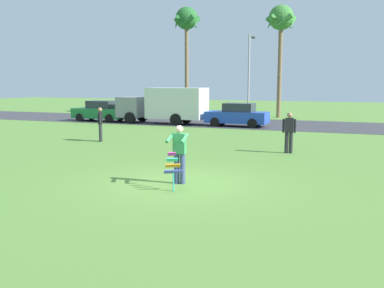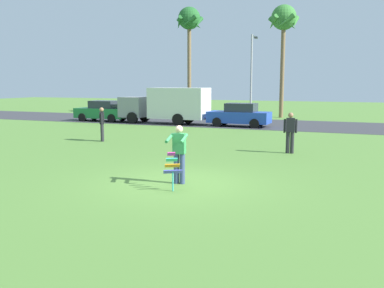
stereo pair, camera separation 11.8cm
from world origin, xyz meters
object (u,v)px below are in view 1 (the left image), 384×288
kite_held (173,166)px  person_walker_near (289,131)px  streetlight_pole (249,71)px  person_walker_far (100,123)px  parked_truck_grey_van (166,104)px  palm_tree_left_near (187,24)px  palm_tree_right_near (281,23)px  person_kite_flyer (179,152)px  parked_car_green (100,111)px  parked_car_blue (237,115)px

kite_held → person_walker_near: bearing=74.8°
streetlight_pole → person_walker_far: size_ratio=4.05×
parked_truck_grey_van → palm_tree_left_near: palm_tree_left_near is taller
palm_tree_right_near → person_kite_flyer: bearing=-86.4°
palm_tree_left_near → palm_tree_right_near: bearing=-7.4°
parked_car_green → parked_truck_grey_van: 5.72m
person_kite_flyer → person_walker_far: same height
parked_car_green → palm_tree_left_near: size_ratio=0.42×
parked_truck_grey_van → person_walker_near: parked_truck_grey_van is taller
parked_truck_grey_van → person_walker_far: bearing=-85.1°
palm_tree_right_near → parked_truck_grey_van: bearing=-126.5°
palm_tree_right_near → streetlight_pole: bearing=-152.9°
parked_car_green → kite_held: bearing=-51.3°
person_walker_far → parked_truck_grey_van: bearing=94.9°
kite_held → person_walker_near: (2.04, 7.49, 0.27)m
person_walker_near → palm_tree_right_near: bearing=101.3°
kite_held → parked_car_green: bearing=128.7°
palm_tree_left_near → person_kite_flyer: bearing=-68.2°
person_kite_flyer → parked_car_green: person_kite_flyer is taller
palm_tree_right_near → person_walker_far: (-5.74, -18.66, -7.04)m
parked_car_green → parked_truck_grey_van: parked_truck_grey_van is taller
kite_held → palm_tree_left_near: size_ratio=0.10×
parked_car_green → person_walker_far: 11.76m
person_kite_flyer → parked_truck_grey_van: bearing=116.1°
person_kite_flyer → streetlight_pole: bearing=99.3°
kite_held → palm_tree_right_near: 27.41m
person_kite_flyer → person_walker_near: 7.10m
person_kite_flyer → kite_held: size_ratio=1.70×
person_walker_far → parked_car_green: bearing=123.7°
parked_car_blue → palm_tree_right_near: (1.24, 8.88, 7.20)m
kite_held → palm_tree_left_near: 30.62m
parked_car_green → palm_tree_left_near: (3.16, 10.07, 7.75)m
parked_truck_grey_van → palm_tree_left_near: 12.58m
parked_truck_grey_van → parked_car_blue: 5.37m
parked_car_blue → palm_tree_right_near: 11.50m
parked_car_green → person_walker_near: size_ratio=2.46×
palm_tree_left_near → streetlight_pole: bearing=-19.6°
parked_car_blue → palm_tree_left_near: 14.93m
parked_car_blue → person_walker_near: person_walker_near is taller
palm_tree_right_near → parked_car_green: bearing=-144.1°
kite_held → parked_truck_grey_van: 19.36m
palm_tree_left_near → palm_tree_right_near: palm_tree_left_near is taller
palm_tree_right_near → person_walker_near: 20.49m
parked_car_blue → person_walker_far: (-4.50, -9.78, 0.16)m
person_kite_flyer → palm_tree_right_near: 26.63m
kite_held → parked_car_blue: (-2.97, 17.47, 0.11)m
kite_held → parked_car_green: parked_car_green is taller
streetlight_pole → person_walker_far: bearing=-101.0°
person_walker_far → streetlight_pole: bearing=79.0°
parked_truck_grey_van → person_walker_far: parked_truck_grey_van is taller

